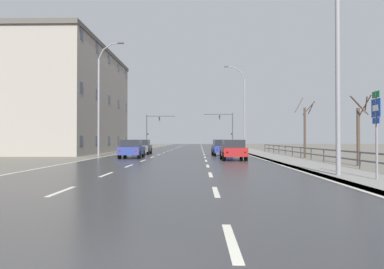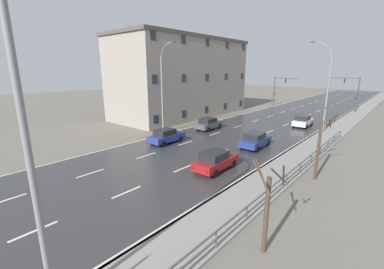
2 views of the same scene
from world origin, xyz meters
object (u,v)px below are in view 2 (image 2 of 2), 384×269
car_far_right (215,160)px  car_near_left (255,140)px  street_lamp_foreground (27,155)px  street_lamp_midground (326,90)px  brick_building (183,77)px  car_mid_centre (209,124)px  car_distant (166,136)px  traffic_signal_left (279,87)px  traffic_signal_right (352,89)px  car_near_right (303,121)px  street_lamp_left_bank (163,90)px

car_far_right → car_near_left: size_ratio=0.99×
street_lamp_foreground → street_lamp_midground: (-0.05, 31.62, -0.05)m
brick_building → street_lamp_foreground: bearing=-53.8°
car_mid_centre → brick_building: bearing=148.0°
car_distant → brick_building: size_ratio=0.17×
car_distant → car_near_left: 9.28m
traffic_signal_left → brick_building: bearing=-108.7°
street_lamp_midground → traffic_signal_right: 20.53m
street_lamp_foreground → car_near_right: street_lamp_foreground is taller
traffic_signal_right → street_lamp_midground: bearing=-88.7°
traffic_signal_right → car_near_right: bearing=-97.7°
traffic_signal_right → car_near_left: (-2.90, -31.39, -3.43)m
street_lamp_midground → car_mid_centre: size_ratio=2.66×
traffic_signal_right → car_near_left: traffic_signal_right is taller
traffic_signal_right → traffic_signal_left: traffic_signal_right is taller
street_lamp_midground → car_mid_centre: bearing=-147.2°
street_lamp_left_bank → car_far_right: street_lamp_left_bank is taller
street_lamp_foreground → traffic_signal_right: (-0.52, 52.11, -1.17)m
car_distant → car_near_right: bearing=63.5°
car_mid_centre → car_far_right: size_ratio=1.00×
car_mid_centre → car_near_right: same height
street_lamp_left_bank → car_mid_centre: (3.13, 5.08, -4.46)m
car_near_right → car_distant: size_ratio=1.01×
street_lamp_midground → street_lamp_left_bank: (-14.88, -12.65, -0.09)m
car_distant → street_lamp_foreground: bearing=-55.8°
traffic_signal_right → car_far_right: 39.06m
traffic_signal_left → car_near_left: traffic_signal_left is taller
brick_building → car_far_right: bearing=-41.6°
car_far_right → brick_building: size_ratio=0.17×
car_mid_centre → car_far_right: 13.89m
street_lamp_midground → car_near_right: size_ratio=2.63×
car_far_right → car_near_left: 7.46m
street_lamp_foreground → street_lamp_midground: 31.62m
street_lamp_midground → car_far_right: (-2.97, -18.34, -4.55)m
car_near_right → brick_building: 20.20m
traffic_signal_right → car_near_right: 18.69m
street_lamp_midground → car_mid_centre: street_lamp_midground is taller
traffic_signal_left → car_far_right: traffic_signal_left is taller
brick_building → street_lamp_midground: bearing=3.8°
street_lamp_foreground → traffic_signal_left: size_ratio=1.79×
car_distant → car_far_right: bearing=-19.2°
car_near_right → car_near_left: (-0.44, -13.18, 0.00)m
traffic_signal_left → car_mid_centre: (2.62, -28.64, -3.26)m
street_lamp_midground → car_near_left: 12.28m
street_lamp_left_bank → car_distant: 6.42m
street_lamp_left_bank → traffic_signal_right: street_lamp_left_bank is taller
traffic_signal_left → car_near_left: bearing=-71.0°
street_lamp_midground → car_distant: street_lamp_midground is taller
street_lamp_foreground → brick_building: 37.38m
street_lamp_midground → car_near_left: (-3.38, -10.89, -4.55)m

